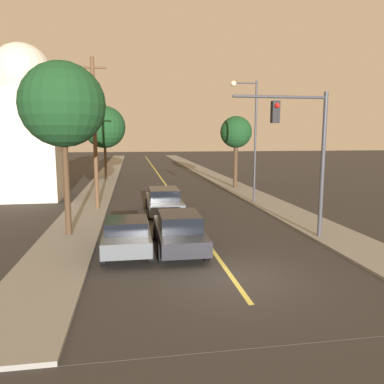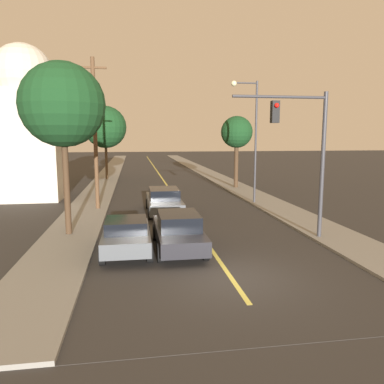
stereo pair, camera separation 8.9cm
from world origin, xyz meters
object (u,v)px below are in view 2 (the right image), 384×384
Objects in this scene: tree_left_far at (105,127)px; tree_right_near at (237,133)px; car_near_lane_front at (178,231)px; traffic_signal_mast at (304,141)px; streetlamp_right at (250,127)px; car_outer_lane_front at (126,235)px; tree_left_near at (63,105)px; domed_building_left at (26,125)px; car_near_lane_second at (164,201)px; utility_pole_left at (95,132)px.

tree_left_far is 14.12m from tree_right_near.
car_near_lane_front is 6.51m from traffic_signal_mast.
streetlamp_right is 18.63m from tree_left_far.
streetlamp_right is (7.96, 9.70, 4.38)m from car_outer_lane_front.
tree_left_far reaches higher than car_outer_lane_front.
car_outer_lane_front is 6.48m from tree_left_near.
domed_building_left reaches higher than car_outer_lane_front.
car_near_lane_second is at bearing -75.89° from tree_left_far.
car_near_lane_front is at bearing -56.97° from domed_building_left.
streetlamp_right is 12.57m from tree_left_near.
tree_left_near reaches higher than car_near_lane_front.
car_near_lane_front is 0.63× the size of tree_left_near.
car_outer_lane_front is 0.65× the size of tree_right_near.
car_outer_lane_front is 16.73m from domed_building_left.
tree_right_near is (11.73, 14.01, -1.04)m from tree_left_near.
utility_pole_left is (-9.86, -0.68, -0.36)m from streetlamp_right.
domed_building_left is (-7.20, 14.40, 4.55)m from car_outer_lane_front.
tree_right_near is (1.60, 16.21, 0.50)m from traffic_signal_mast.
car_outer_lane_front is at bearing -63.44° from domed_building_left.
car_near_lane_second is 18.92m from tree_left_far.
traffic_signal_mast is at bearing 6.09° from car_outer_lane_front.
car_near_lane_second is at bearing 43.01° from tree_left_near.
streetlamp_right is 9.89m from utility_pole_left.
utility_pole_left is (-1.90, 9.01, 4.02)m from car_outer_lane_front.
car_near_lane_second is 0.68× the size of tree_left_near.
domed_building_left reaches higher than traffic_signal_mast.
traffic_signal_mast reaches higher than car_outer_lane_front.
tree_right_near is (11.51, -8.16, -0.62)m from tree_left_far.
car_near_lane_second is 0.65× the size of streetlamp_right.
tree_left_far is (-2.43, 25.16, 4.68)m from car_outer_lane_front.
car_near_lane_second is 7.65m from car_outer_lane_front.
car_outer_lane_front is (-2.04, -7.38, -0.02)m from car_near_lane_second.
tree_left_near is at bearing -90.58° from tree_left_far.
domed_building_left is at bearing 134.53° from utility_pole_left.
domed_building_left reaches higher than tree_right_near.
traffic_signal_mast is at bearing -93.04° from streetlamp_right.
streetlamp_right is at bearing -98.76° from tree_right_near.
tree_left_near is (-4.69, -4.38, 5.08)m from car_near_lane_second.
car_outer_lane_front is at bearing -105.48° from car_near_lane_second.
tree_left_near is at bearing -147.72° from streetlamp_right.
car_near_lane_second is 8.18m from tree_left_near.
traffic_signal_mast is at bearing -41.20° from utility_pole_left.
tree_right_near is (7.04, 9.63, 4.04)m from car_near_lane_second.
utility_pole_left reaches higher than car_near_lane_second.
car_near_lane_second is 0.69× the size of tree_left_far.
tree_left_far is (-10.38, 15.46, 0.30)m from streetlamp_right.
traffic_signal_mast is at bearing -50.40° from car_near_lane_second.
streetlamp_right is 7.40m from tree_right_near.
car_near_lane_second is at bearing 74.52° from car_outer_lane_front.
car_near_lane_front is at bearing -90.00° from car_near_lane_second.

